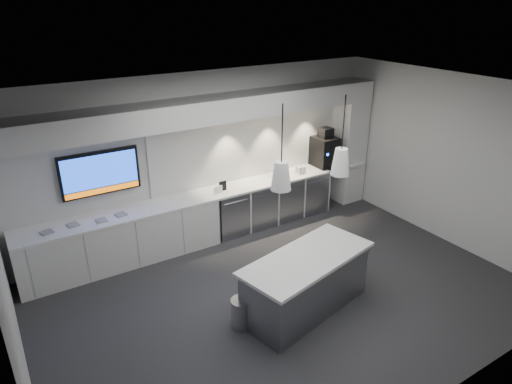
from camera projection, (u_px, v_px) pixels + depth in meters
floor at (284, 294)px, 6.90m from camera, size 7.00×7.00×0.00m
ceiling at (290, 96)px, 5.71m from camera, size 7.00×7.00×0.00m
wall_back at (206, 155)px, 8.25m from camera, size 7.00×0.00×7.00m
wall_front at (439, 298)px, 4.36m from camera, size 7.00×0.00×7.00m
wall_left at (4, 282)px, 4.60m from camera, size 0.00×7.00×7.00m
wall_right at (449, 160)px, 8.00m from camera, size 0.00×7.00×7.00m
back_counter at (216, 193)px, 8.24m from camera, size 6.80×0.65×0.04m
left_base_cabinets at (123, 240)px, 7.57m from camera, size 3.30×0.63×0.86m
fridge_unit_a at (228, 212)px, 8.54m from camera, size 0.60×0.61×0.85m
fridge_unit_b at (257, 204)px, 8.85m from camera, size 0.60×0.61×0.85m
fridge_unit_c at (283, 197)px, 9.16m from camera, size 0.60×0.61×0.85m
fridge_unit_d at (308, 191)px, 9.46m from camera, size 0.60×0.61×0.85m
backsplash at (262, 142)px, 8.80m from camera, size 4.60×0.03×1.30m
soffit at (212, 109)px, 7.66m from camera, size 6.90×0.60×0.40m
column at (349, 142)px, 9.65m from camera, size 0.55×0.55×2.60m
wall_tv at (100, 173)px, 7.26m from camera, size 1.25×0.07×0.72m
island at (306, 283)px, 6.44m from camera, size 2.14×1.27×0.85m
bin at (242, 313)px, 6.16m from camera, size 0.33×0.33×0.42m
coffee_machine at (325, 150)px, 9.36m from camera, size 0.45×0.62×0.80m
sign_black at (223, 186)px, 8.24m from camera, size 0.14×0.02×0.18m
sign_white at (218, 190)px, 8.12m from camera, size 0.18×0.05×0.14m
cup_cluster at (300, 170)px, 9.05m from camera, size 0.18×0.18×0.15m
tray_a at (47, 232)px, 6.79m from camera, size 0.20×0.20×0.02m
tray_b at (73, 225)px, 7.01m from camera, size 0.19×0.19×0.02m
tray_c at (101, 220)px, 7.15m from camera, size 0.17×0.17×0.02m
tray_d at (121, 214)px, 7.35m from camera, size 0.19×0.19×0.02m
pendant_left at (281, 175)px, 5.52m from camera, size 0.25×0.25×1.06m
pendant_right at (341, 161)px, 5.99m from camera, size 0.25×0.25×1.06m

